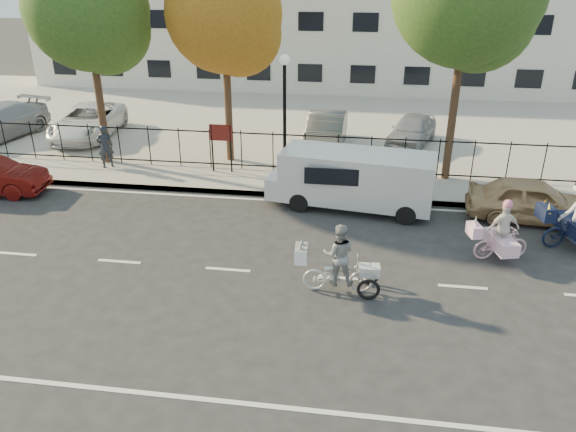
% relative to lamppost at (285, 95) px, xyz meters
% --- Properties ---
extents(ground, '(120.00, 120.00, 0.00)m').
position_rel_lamppost_xyz_m(ground, '(-0.50, -6.80, -3.11)').
color(ground, '#333334').
extents(road_markings, '(60.00, 9.52, 0.01)m').
position_rel_lamppost_xyz_m(road_markings, '(-0.50, -6.80, -3.11)').
color(road_markings, silver).
rests_on(road_markings, ground).
extents(curb, '(60.00, 0.10, 0.15)m').
position_rel_lamppost_xyz_m(curb, '(-0.50, -1.75, -3.04)').
color(curb, '#A8A399').
rests_on(curb, ground).
extents(sidewalk, '(60.00, 2.20, 0.15)m').
position_rel_lamppost_xyz_m(sidewalk, '(-0.50, -0.70, -3.04)').
color(sidewalk, '#A8A399').
rests_on(sidewalk, ground).
extents(parking_lot, '(60.00, 15.60, 0.15)m').
position_rel_lamppost_xyz_m(parking_lot, '(-0.50, 8.20, -3.04)').
color(parking_lot, '#A8A399').
rests_on(parking_lot, ground).
extents(iron_fence, '(58.00, 0.06, 1.50)m').
position_rel_lamppost_xyz_m(iron_fence, '(-0.50, 0.40, -2.21)').
color(iron_fence, black).
rests_on(iron_fence, sidewalk).
extents(building, '(34.00, 10.00, 6.00)m').
position_rel_lamppost_xyz_m(building, '(-0.50, 18.20, -0.11)').
color(building, silver).
rests_on(building, ground).
extents(lamppost, '(0.36, 0.36, 4.33)m').
position_rel_lamppost_xyz_m(lamppost, '(0.00, 0.00, 0.00)').
color(lamppost, black).
rests_on(lamppost, sidewalk).
extents(street_sign, '(0.85, 0.06, 1.80)m').
position_rel_lamppost_xyz_m(street_sign, '(-2.35, 0.00, -1.70)').
color(street_sign, black).
rests_on(street_sign, sidewalk).
extents(zebra_trike, '(2.10, 0.82, 1.80)m').
position_rel_lamppost_xyz_m(zebra_trike, '(2.42, -7.40, -2.42)').
color(zebra_trike, silver).
rests_on(zebra_trike, ground).
extents(unicorn_bike, '(1.77, 1.26, 1.74)m').
position_rel_lamppost_xyz_m(unicorn_bike, '(6.63, -5.17, -2.47)').
color(unicorn_bike, '#ECB4C3').
rests_on(unicorn_bike, ground).
extents(bull_bike, '(2.17, 1.52, 1.96)m').
position_rel_lamppost_xyz_m(bull_bike, '(8.83, -4.13, -2.33)').
color(bull_bike, '#101A36').
rests_on(bull_bike, ground).
extents(white_van, '(5.47, 2.44, 1.87)m').
position_rel_lamppost_xyz_m(white_van, '(2.58, -2.30, -2.08)').
color(white_van, silver).
rests_on(white_van, ground).
extents(gold_sedan, '(4.06, 1.96, 1.34)m').
position_rel_lamppost_xyz_m(gold_sedan, '(8.08, -2.49, -2.44)').
color(gold_sedan, tan).
rests_on(gold_sedan, ground).
extents(pedestrian, '(0.71, 0.66, 1.64)m').
position_rel_lamppost_xyz_m(pedestrian, '(-6.83, -0.13, -2.14)').
color(pedestrian, black).
rests_on(pedestrian, sidewalk).
extents(lot_car_b, '(2.81, 5.19, 1.38)m').
position_rel_lamppost_xyz_m(lot_car_b, '(-9.35, 3.58, -2.27)').
color(lot_car_b, white).
rests_on(lot_car_b, parking_lot).
extents(lot_car_c, '(1.59, 4.33, 1.42)m').
position_rel_lamppost_xyz_m(lot_car_c, '(1.22, 3.44, -2.25)').
color(lot_car_c, '#4C4F54').
rests_on(lot_car_c, parking_lot).
extents(lot_car_d, '(2.57, 4.03, 1.28)m').
position_rel_lamppost_xyz_m(lot_car_d, '(4.79, 4.34, -2.32)').
color(lot_car_d, '#97999E').
rests_on(lot_car_d, parking_lot).
extents(tree_west, '(4.36, 4.36, 8.00)m').
position_rel_lamppost_xyz_m(tree_west, '(-6.95, 0.56, 2.49)').
color(tree_west, '#442D1D').
rests_on(tree_west, ground).
extents(tree_mid, '(4.22, 4.22, 7.73)m').
position_rel_lamppost_xyz_m(tree_mid, '(-2.24, 1.46, 2.30)').
color(tree_mid, '#442D1D').
rests_on(tree_mid, ground).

